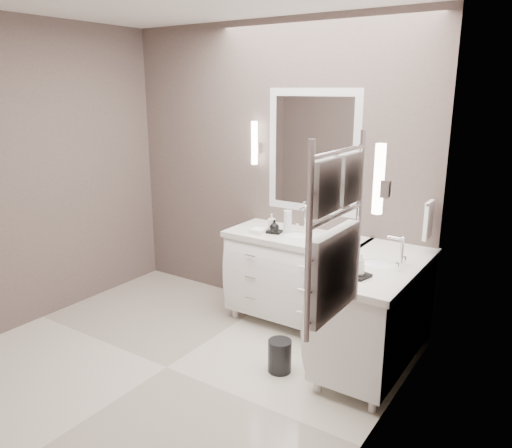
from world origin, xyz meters
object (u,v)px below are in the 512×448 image
Objects in this scene: towel_ladder at (335,242)px; waste_bin at (280,356)px; vanity_back at (296,273)px; vanity_right at (376,309)px.

waste_bin is at bearing 133.17° from towel_ladder.
towel_ladder is at bearing -55.90° from vanity_back.
vanity_right is 1.38× the size of towel_ladder.
vanity_back is 1.00× the size of vanity_right.
towel_ladder is 3.55× the size of waste_bin.
vanity_back is 0.91m from waste_bin.
vanity_back is at bearing 159.62° from vanity_right.
vanity_right is at bearing -20.38° from vanity_back.
waste_bin is (-0.57, -0.45, -0.36)m from vanity_right.
vanity_right is 4.90× the size of waste_bin.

